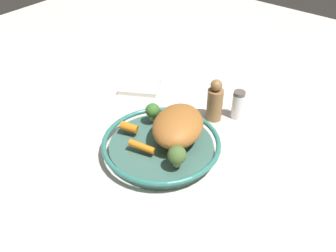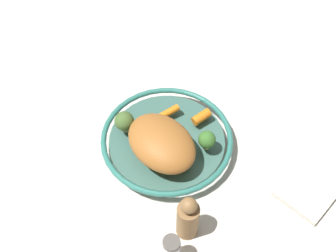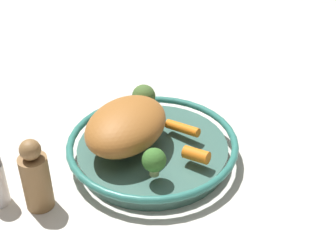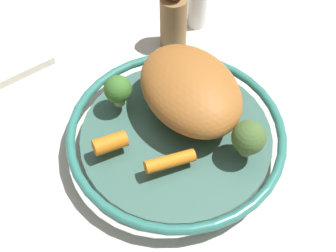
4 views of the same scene
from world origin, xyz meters
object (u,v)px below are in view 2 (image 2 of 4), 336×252
object	(u,v)px
broccoli_floret_mid	(124,121)
salt_shaker	(171,251)
baby_carrot_left	(201,117)
serving_bowl	(167,141)
broccoli_floret_large	(207,140)
baby_carrot_near_rim	(166,114)
pepper_mill	(188,218)
dish_towel	(308,190)
roast_chicken_piece	(162,143)

from	to	relation	value
broccoli_floret_mid	salt_shaker	world-z (taller)	broccoli_floret_mid
baby_carrot_left	broccoli_floret_mid	size ratio (longest dim) A/B	0.84
serving_bowl	salt_shaker	distance (m)	0.27
broccoli_floret_large	baby_carrot_near_rim	bearing A→B (deg)	-61.72
serving_bowl	pepper_mill	world-z (taller)	pepper_mill
serving_bowl	salt_shaker	bearing A→B (deg)	74.97
baby_carrot_near_rim	broccoli_floret_mid	distance (m)	0.10
baby_carrot_near_rim	broccoli_floret_mid	bearing A→B (deg)	5.56
salt_shaker	pepper_mill	distance (m)	0.07
broccoli_floret_large	salt_shaker	distance (m)	0.25
baby_carrot_near_rim	broccoli_floret_mid	xyz separation A→B (m)	(0.10, 0.01, 0.02)
baby_carrot_near_rim	broccoli_floret_mid	size ratio (longest dim) A/B	1.25
broccoli_floret_large	broccoli_floret_mid	bearing A→B (deg)	-32.17
baby_carrot_near_rim	salt_shaker	world-z (taller)	salt_shaker
baby_carrot_left	broccoli_floret_mid	world-z (taller)	broccoli_floret_mid
salt_shaker	dish_towel	size ratio (longest dim) A/B	0.70
pepper_mill	broccoli_floret_mid	bearing A→B (deg)	-75.90
baby_carrot_near_rim	broccoli_floret_mid	world-z (taller)	broccoli_floret_mid
baby_carrot_left	pepper_mill	size ratio (longest dim) A/B	0.35
dish_towel	salt_shaker	bearing A→B (deg)	9.66
baby_carrot_near_rim	dish_towel	size ratio (longest dim) A/B	0.54
broccoli_floret_large	pepper_mill	world-z (taller)	pepper_mill
pepper_mill	salt_shaker	bearing A→B (deg)	44.64
roast_chicken_piece	baby_carrot_near_rim	xyz separation A→B (m)	(-0.04, -0.09, -0.03)
baby_carrot_near_rim	broccoli_floret_large	distance (m)	0.13
salt_shaker	baby_carrot_near_rim	bearing A→B (deg)	-105.00
serving_bowl	baby_carrot_left	bearing A→B (deg)	-166.42
roast_chicken_piece	broccoli_floret_large	bearing A→B (deg)	170.51
broccoli_floret_mid	salt_shaker	distance (m)	0.30
roast_chicken_piece	baby_carrot_near_rim	bearing A→B (deg)	-112.13
serving_bowl	roast_chicken_piece	world-z (taller)	roast_chicken_piece
salt_shaker	pepper_mill	size ratio (longest dim) A/B	0.67
baby_carrot_left	broccoli_floret_large	distance (m)	0.08
broccoli_floret_mid	salt_shaker	size ratio (longest dim) A/B	0.62
broccoli_floret_mid	broccoli_floret_large	size ratio (longest dim) A/B	1.09
serving_bowl	broccoli_floret_mid	bearing A→B (deg)	-28.46
broccoli_floret_large	dish_towel	xyz separation A→B (m)	(-0.18, 0.15, -0.06)
roast_chicken_piece	broccoli_floret_large	distance (m)	0.10
dish_towel	roast_chicken_piece	bearing A→B (deg)	-30.30
dish_towel	broccoli_floret_large	bearing A→B (deg)	-38.87
roast_chicken_piece	baby_carrot_near_rim	world-z (taller)	roast_chicken_piece
broccoli_floret_large	salt_shaker	size ratio (longest dim) A/B	0.57
pepper_mill	roast_chicken_piece	bearing A→B (deg)	-89.27
salt_shaker	dish_towel	bearing A→B (deg)	-170.34
baby_carrot_left	salt_shaker	world-z (taller)	salt_shaker
dish_towel	baby_carrot_near_rim	bearing A→B (deg)	-46.75
salt_shaker	pepper_mill	world-z (taller)	pepper_mill
baby_carrot_near_rim	salt_shaker	xyz separation A→B (m)	(0.08, 0.31, -0.01)
serving_bowl	baby_carrot_left	world-z (taller)	baby_carrot_left
pepper_mill	baby_carrot_near_rim	bearing A→B (deg)	-97.70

